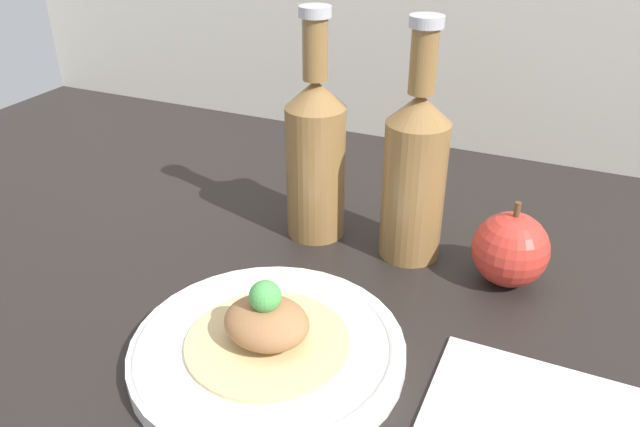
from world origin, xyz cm
name	(u,v)px	position (x,y,z in cm)	size (l,w,h in cm)	color
ground_plane	(360,346)	(0.00, 0.00, -2.00)	(180.00, 110.00, 4.00)	black
plate	(268,348)	(-6.86, -7.37, 1.15)	(26.59, 26.59, 2.16)	white
plated_food	(267,326)	(-6.86, -7.37, 3.94)	(15.84, 15.84, 7.08)	#D6BC7F
cider_bottle_left	(316,153)	(-12.63, 16.71, 11.16)	(7.43, 7.43, 28.69)	olive
cider_bottle_right	(411,170)	(-0.42, 16.71, 11.16)	(7.43, 7.43, 28.69)	olive
apple	(510,249)	(12.07, 15.23, 4.32)	(8.63, 8.63, 10.27)	red
napkin	(531,407)	(17.44, -4.07, 0.40)	(17.66, 13.12, 0.80)	white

